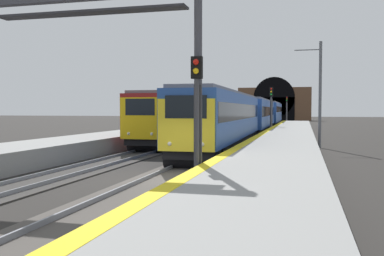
{
  "coord_description": "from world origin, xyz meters",
  "views": [
    {
      "loc": [
        -16.74,
        -5.41,
        2.88
      ],
      "look_at": [
        5.52,
        0.39,
        1.89
      ],
      "focal_mm": 40.5,
      "sensor_mm": 36.0,
      "label": 1
    }
  ],
  "objects_px": {
    "railway_signal_far": "(287,107)",
    "catenary_mast_near": "(320,94)",
    "train_main_approaching": "(257,114)",
    "railway_signal_mid": "(271,106)",
    "train_adjacent_platform": "(207,114)",
    "railway_signal_near": "(197,113)",
    "overhead_signal_gantry": "(89,40)"
  },
  "relations": [
    {
      "from": "train_adjacent_platform",
      "to": "catenary_mast_near",
      "type": "relative_size",
      "value": 5.02
    },
    {
      "from": "train_main_approaching",
      "to": "railway_signal_mid",
      "type": "relative_size",
      "value": 11.98
    },
    {
      "from": "train_adjacent_platform",
      "to": "railway_signal_mid",
      "type": "relative_size",
      "value": 7.47
    },
    {
      "from": "train_main_approaching",
      "to": "railway_signal_mid",
      "type": "distance_m",
      "value": 3.3
    },
    {
      "from": "railway_signal_mid",
      "to": "catenary_mast_near",
      "type": "xyz_separation_m",
      "value": [
        -14.48,
        -4.62,
        0.85
      ]
    },
    {
      "from": "railway_signal_near",
      "to": "railway_signal_far",
      "type": "distance_m",
      "value": 76.69
    },
    {
      "from": "railway_signal_near",
      "to": "railway_signal_mid",
      "type": "distance_m",
      "value": 33.78
    },
    {
      "from": "train_adjacent_platform",
      "to": "railway_signal_near",
      "type": "bearing_deg",
      "value": 11.68
    },
    {
      "from": "railway_signal_far",
      "to": "overhead_signal_gantry",
      "type": "xyz_separation_m",
      "value": [
        -76.32,
        4.22,
        2.13
      ]
    },
    {
      "from": "train_main_approaching",
      "to": "railway_signal_near",
      "type": "relative_size",
      "value": 13.65
    },
    {
      "from": "train_adjacent_platform",
      "to": "railway_signal_near",
      "type": "distance_m",
      "value": 31.8
    },
    {
      "from": "railway_signal_mid",
      "to": "overhead_signal_gantry",
      "type": "relative_size",
      "value": 0.62
    },
    {
      "from": "catenary_mast_near",
      "to": "train_main_approaching",
      "type": "bearing_deg",
      "value": 20.83
    },
    {
      "from": "railway_signal_far",
      "to": "train_main_approaching",
      "type": "bearing_deg",
      "value": -2.65
    },
    {
      "from": "railway_signal_near",
      "to": "catenary_mast_near",
      "type": "xyz_separation_m",
      "value": [
        19.3,
        -4.62,
        1.3
      ]
    },
    {
      "from": "railway_signal_mid",
      "to": "railway_signal_far",
      "type": "relative_size",
      "value": 0.96
    },
    {
      "from": "railway_signal_mid",
      "to": "overhead_signal_gantry",
      "type": "height_order",
      "value": "overhead_signal_gantry"
    },
    {
      "from": "railway_signal_far",
      "to": "overhead_signal_gantry",
      "type": "distance_m",
      "value": 76.47
    },
    {
      "from": "train_adjacent_platform",
      "to": "overhead_signal_gantry",
      "type": "relative_size",
      "value": 4.61
    },
    {
      "from": "train_main_approaching",
      "to": "railway_signal_mid",
      "type": "height_order",
      "value": "railway_signal_mid"
    },
    {
      "from": "railway_signal_far",
      "to": "catenary_mast_near",
      "type": "height_order",
      "value": "catenary_mast_near"
    },
    {
      "from": "railway_signal_mid",
      "to": "railway_signal_far",
      "type": "height_order",
      "value": "railway_signal_far"
    },
    {
      "from": "overhead_signal_gantry",
      "to": "railway_signal_far",
      "type": "bearing_deg",
      "value": -3.17
    },
    {
      "from": "railway_signal_far",
      "to": "railway_signal_mid",
      "type": "bearing_deg",
      "value": 0.0
    },
    {
      "from": "train_main_approaching",
      "to": "railway_signal_far",
      "type": "relative_size",
      "value": 11.52
    },
    {
      "from": "train_main_approaching",
      "to": "railway_signal_mid",
      "type": "bearing_deg",
      "value": 35.07
    },
    {
      "from": "railway_signal_far",
      "to": "catenary_mast_near",
      "type": "xyz_separation_m",
      "value": [
        -57.39,
        -4.62,
        0.73
      ]
    },
    {
      "from": "train_adjacent_platform",
      "to": "railway_signal_near",
      "type": "relative_size",
      "value": 8.52
    },
    {
      "from": "railway_signal_near",
      "to": "railway_signal_far",
      "type": "relative_size",
      "value": 0.84
    },
    {
      "from": "train_adjacent_platform",
      "to": "catenary_mast_near",
      "type": "distance_m",
      "value": 16.36
    },
    {
      "from": "catenary_mast_near",
      "to": "railway_signal_far",
      "type": "bearing_deg",
      "value": 4.6
    },
    {
      "from": "overhead_signal_gantry",
      "to": "catenary_mast_near",
      "type": "distance_m",
      "value": 20.94
    }
  ]
}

